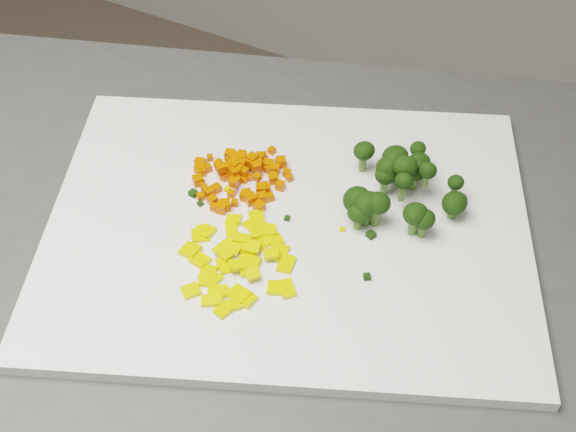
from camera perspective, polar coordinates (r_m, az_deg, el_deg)
The scene contains 155 objects.
cutting_board at distance 0.80m, azimuth 0.00°, elevation -0.81°, with size 0.48×0.37×0.01m, color white.
carrot_pile at distance 0.83m, azimuth -3.35°, elevation 3.35°, with size 0.11×0.11×0.03m, color #D64602, non-canonical shape.
pepper_pile at distance 0.76m, azimuth -3.11°, elevation -2.83°, with size 0.12×0.12×0.02m, color yellow, non-canonical shape.
broccoli_pile at distance 0.80m, azimuth 8.16°, elevation 2.45°, with size 0.13×0.13×0.06m, color black, non-canonical shape.
carrot_cube_0 at distance 0.84m, azimuth -0.95°, elevation 3.36°, with size 0.01×0.01×0.01m, color #D64602.
carrot_cube_1 at distance 0.82m, azimuth -3.86°, elevation 2.35°, with size 0.01×0.01×0.01m, color #D64602.
carrot_cube_2 at distance 0.82m, azimuth -5.63°, elevation 1.67°, with size 0.01×0.01×0.01m, color #D64602.
carrot_cube_3 at distance 0.82m, azimuth -4.06°, elevation 1.58°, with size 0.01×0.01×0.01m, color #D64602.
carrot_cube_4 at distance 0.85m, azimuth -2.18°, elevation 3.73°, with size 0.01×0.01×0.01m, color #D64602.
carrot_cube_5 at distance 0.84m, azimuth -1.05°, elevation 3.18°, with size 0.01×0.01×0.01m, color #D64602.
carrot_cube_6 at distance 0.83m, azimuth -0.56°, elevation 2.17°, with size 0.01×0.01×0.01m, color #D64602.
carrot_cube_7 at distance 0.82m, azimuth -3.06°, elevation 1.45°, with size 0.01×0.01×0.01m, color #D64602.
carrot_cube_8 at distance 0.86m, azimuth -4.20°, elevation 4.27°, with size 0.01×0.01×0.01m, color #D64602.
carrot_cube_9 at distance 0.86m, azimuth -1.74°, elevation 4.33°, with size 0.01×0.01×0.01m, color #D64602.
carrot_cube_10 at distance 0.85m, azimuth -1.41°, elevation 3.67°, with size 0.01×0.01×0.01m, color #D64602.
carrot_cube_11 at distance 0.87m, azimuth -1.17°, elevation 4.68°, with size 0.01×0.01×0.01m, color #D64602.
carrot_cube_12 at distance 0.84m, azimuth -2.38°, elevation 3.58°, with size 0.01×0.01×0.01m, color #D64602.
carrot_cube_13 at distance 0.82m, azimuth -6.24°, elevation 1.37°, with size 0.01×0.01×0.01m, color #D64602.
carrot_cube_14 at distance 0.85m, azimuth -3.86°, elevation 4.16°, with size 0.01×0.01×0.01m, color #D64602.
carrot_cube_15 at distance 0.85m, azimuth -6.22°, elevation 3.21°, with size 0.01×0.01×0.01m, color #D64602.
carrot_cube_16 at distance 0.83m, azimuth -3.14°, elevation 3.16°, with size 0.01×0.01×0.01m, color #D64602.
carrot_cube_17 at distance 0.84m, azimuth -3.87°, elevation 3.61°, with size 0.01×0.01×0.01m, color #D64602.
carrot_cube_18 at distance 0.85m, azimuth -5.00°, elevation 3.71°, with size 0.01×0.01×0.01m, color #D64602.
carrot_cube_19 at distance 0.80m, azimuth -2.05°, elevation 0.67°, with size 0.01×0.01×0.01m, color #D64602.
carrot_cube_20 at distance 0.81m, azimuth -1.85°, elevation 1.32°, with size 0.01×0.01×0.01m, color #D64602.
carrot_cube_21 at distance 0.84m, azimuth -3.34°, elevation 4.16°, with size 0.01×0.01×0.01m, color #D64602.
carrot_cube_22 at distance 0.81m, azimuth -5.29°, elevation 0.63°, with size 0.01×0.01×0.01m, color #D64602.
carrot_cube_23 at distance 0.85m, azimuth -0.60°, elevation 3.83°, with size 0.01×0.01×0.01m, color #D64602.
carrot_cube_24 at distance 0.85m, azimuth -6.28°, elevation 3.39°, with size 0.01×0.01×0.01m, color #D64602.
carrot_cube_25 at distance 0.85m, azimuth -1.42°, elevation 3.37°, with size 0.01×0.01×0.01m, color #D64602.
carrot_cube_26 at distance 0.86m, azimuth -2.56°, elevation 4.14°, with size 0.01×0.01×0.01m, color #D64602.
carrot_cube_27 at distance 0.81m, azimuth -4.76°, elevation 0.58°, with size 0.01×0.01×0.01m, color #D64602.
carrot_cube_28 at distance 0.81m, azimuth -2.64°, elevation 1.20°, with size 0.01×0.01×0.01m, color #D64602.
carrot_cube_29 at distance 0.81m, azimuth -5.38°, elevation 1.11°, with size 0.01×0.01×0.01m, color #D64602.
carrot_cube_30 at distance 0.84m, azimuth -4.24°, elevation 3.50°, with size 0.01×0.01×0.01m, color #D64602.
carrot_cube_31 at distance 0.83m, azimuth -3.81°, elevation 3.14°, with size 0.01×0.01×0.01m, color #D64602.
carrot_cube_32 at distance 0.83m, azimuth -6.23°, elevation 2.35°, with size 0.01×0.01×0.01m, color #D64602.
carrot_cube_33 at distance 0.86m, azimuth -3.01°, elevation 3.90°, with size 0.01×0.01×0.01m, color #D64602.
carrot_cube_34 at distance 0.84m, azimuth -2.68°, elevation 3.86°, with size 0.01×0.01×0.01m, color #D64602.
carrot_cube_35 at distance 0.86m, azimuth -2.00°, elevation 4.23°, with size 0.01×0.01×0.01m, color #D64602.
carrot_cube_36 at distance 0.83m, azimuth -5.96°, elevation 1.98°, with size 0.01×0.01×0.01m, color #D64602.
carrot_cube_37 at distance 0.81m, azimuth -2.50°, elevation 1.19°, with size 0.01×0.01×0.01m, color #D64602.
carrot_cube_38 at distance 0.85m, azimuth -6.20°, elevation 3.16°, with size 0.01×0.01×0.01m, color #D64602.
carrot_cube_39 at distance 0.86m, azimuth -4.16°, elevation 4.37°, with size 0.01×0.01×0.01m, color #D64602.
carrot_cube_40 at distance 0.86m, azimuth -2.44°, elevation 4.14°, with size 0.01×0.01×0.01m, color #D64602.
carrot_cube_41 at distance 0.84m, azimuth -0.08°, elevation 3.07°, with size 0.01×0.01×0.01m, color #D64602.
carrot_cube_42 at distance 0.84m, azimuth -3.56°, elevation 2.66°, with size 0.01×0.01×0.01m, color #D64602.
carrot_cube_43 at distance 0.81m, azimuth -4.48°, elevation 0.77°, with size 0.01×0.01×0.01m, color #D64602.
carrot_cube_44 at distance 0.84m, azimuth -4.24°, elevation 2.92°, with size 0.01×0.01×0.01m, color #D64602.
carrot_cube_45 at distance 0.84m, azimuth -2.80°, elevation 2.77°, with size 0.01×0.01×0.01m, color #D64602.
carrot_cube_46 at distance 0.82m, azimuth -2.92°, elevation 1.62°, with size 0.01×0.01×0.01m, color #D64602.
carrot_cube_47 at distance 0.84m, azimuth -3.34°, elevation 3.79°, with size 0.01×0.01×0.01m, color #D64602.
carrot_cube_48 at distance 0.84m, azimuth -4.00°, elevation 3.69°, with size 0.01×0.01×0.01m, color #D64602.
carrot_cube_49 at distance 0.83m, azimuth -1.64°, elevation 2.15°, with size 0.01×0.01×0.01m, color #D64602.
carrot_cube_50 at distance 0.84m, azimuth -2.56°, elevation 4.07°, with size 0.01×0.01×0.01m, color #D64602.
carrot_cube_51 at distance 0.86m, azimuth -4.95°, elevation 3.82°, with size 0.01×0.01×0.01m, color #D64602.
carrot_cube_52 at distance 0.81m, azimuth -3.81°, elevation 0.94°, with size 0.01×0.01×0.01m, color #D64602.
carrot_cube_53 at distance 0.85m, azimuth -5.79°, elevation 3.42°, with size 0.01×0.01×0.01m, color #D64602.
carrot_cube_54 at distance 0.82m, azimuth -2.20°, elevation 2.77°, with size 0.01×0.01×0.01m, color #D64602.
carrot_cube_55 at distance 0.86m, azimuth -5.57°, elevation 4.15°, with size 0.01×0.01×0.01m, color #D64602.
carrot_cube_56 at distance 0.84m, azimuth -3.78°, elevation 3.76°, with size 0.01×0.01×0.01m, color #D64602.
carrot_cube_57 at distance 0.83m, azimuth -4.83°, elevation 3.39°, with size 0.01×0.01×0.01m, color #D64602.
carrot_cube_58 at distance 0.85m, azimuth -3.57°, elevation 4.13°, with size 0.01×0.01×0.01m, color #D64602.
carrot_cube_59 at distance 0.84m, azimuth -6.43°, elevation 2.52°, with size 0.01×0.01×0.01m, color #D64602.
carrot_cube_60 at distance 0.82m, azimuth -1.29°, elevation 1.36°, with size 0.01×0.01×0.01m, color #D64602.
carrot_cube_61 at distance 0.83m, azimuth -3.80°, elevation 2.47°, with size 0.01×0.01×0.01m, color #D64602.
carrot_cube_62 at distance 0.84m, azimuth -3.14°, elevation 2.60°, with size 0.01×0.01×0.01m, color #D64602.
carrot_cube_63 at distance 0.83m, azimuth -3.62°, elevation 3.23°, with size 0.01×0.01×0.01m, color #D64602.
carrot_cube_64 at distance 0.85m, azimuth -4.01°, elevation 3.87°, with size 0.01×0.01×0.01m, color #D64602.
carrot_cube_65 at distance 0.82m, azimuth -1.91°, elevation 1.92°, with size 0.01×0.01×0.01m, color #D64602.
carrot_cube_66 at distance 0.84m, azimuth -2.19°, elevation 3.79°, with size 0.01×0.01×0.01m, color #D64602.
carrot_cube_67 at distance 0.84m, azimuth 0.08°, elevation 2.73°, with size 0.01×0.01×0.01m, color #D64602.
carrot_cube_68 at distance 0.85m, azimuth -3.31°, elevation 4.33°, with size 0.01×0.01×0.01m, color #D64602.
carrot_cube_69 at distance 0.86m, azimuth -6.39°, elevation 3.87°, with size 0.01×0.01×0.01m, color #D64602.
carrot_cube_70 at distance 0.82m, azimuth -1.55°, elevation 1.95°, with size 0.01×0.01×0.01m, color #D64602.
carrot_cube_71 at distance 0.83m, azimuth -5.11°, elevation 1.98°, with size 0.01×0.01×0.01m, color #D64602.
carrot_cube_72 at distance 0.84m, azimuth -3.07°, elevation 2.93°, with size 0.01×0.01×0.01m, color #D64602.
carrot_cube_73 at distance 0.86m, azimuth -6.13°, elevation 3.81°, with size 0.01×0.01×0.01m, color #D64602.
carrot_cube_74 at distance 0.83m, azimuth -3.57°, elevation 3.34°, with size 0.01×0.01×0.01m, color #D64602.
carrot_cube_75 at distance 0.84m, azimuth -2.28°, elevation 3.53°, with size 0.01×0.01×0.01m, color #D64602.
carrot_cube_76 at distance 0.85m, azimuth -0.50°, elevation 3.84°, with size 0.01×0.01×0.01m, color #D64602.
carrot_cube_77 at distance 0.83m, azimuth -1.06°, elevation 2.67°, with size 0.01×0.01×0.01m, color #D64602.
carrot_cube_78 at distance 0.84m, azimuth -4.57°, elevation 2.79°, with size 0.01×0.01×0.01m, color #D64602.
carrot_cube_79 at distance 0.84m, azimuth -4.27°, elevation 3.01°, with size 0.01×0.01×0.01m, color #D64602.
pepper_chunk_0 at distance 0.79m, azimuth -1.95°, elevation -0.85°, with size 0.02×0.02×0.00m, color yellow.
pepper_chunk_1 at distance 0.73m, azimuth -2.84°, elevation -5.98°, with size 0.02×0.01×0.01m, color yellow.
pepper_chunk_2 at distance 0.76m, azimuth -2.74°, elevation -3.16°, with size 0.02×0.01×0.00m, color yellow.
pepper_chunk_3 at distance 0.73m, azimuth -3.62°, elevation -5.98°, with size 0.02×0.01×0.00m, color yellow.
pepper_chunk_4 at distance 0.78m, azimuth -2.27°, elevation -1.24°, with size 0.01×0.01×0.00m, color yellow.
pepper_chunk_5 at distance 0.78m, azimuth -1.68°, elevation -1.16°, with size 0.02×0.02×0.00m, color yellow.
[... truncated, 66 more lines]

